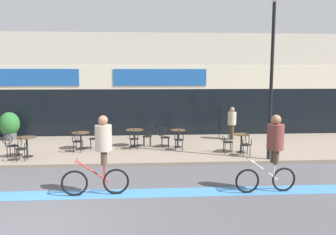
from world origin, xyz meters
The scene contains 24 objects.
ground_plane centered at (0.00, 0.00, 0.00)m, with size 120.00×120.00×0.00m, color #4C4C51.
sidewalk_slab centered at (0.00, 7.25, 0.06)m, with size 40.00×5.50×0.12m, color gray.
storefront_facade centered at (0.00, 11.96, 2.67)m, with size 40.00×4.06×5.37m.
bike_lane_stripe centered at (0.00, 1.80, 0.00)m, with size 36.00×0.70×0.01m, color #3D7AB7.
bistro_table_0 centered at (-2.03, 5.67, 0.67)m, with size 0.72×0.72×0.77m.
bistro_table_1 centered at (-0.25, 6.94, 0.63)m, with size 0.74×0.74×0.71m.
bistro_table_2 centered at (1.99, 7.33, 0.66)m, with size 0.78×0.78×0.74m.
bistro_table_3 centered at (3.87, 7.02, 0.66)m, with size 0.64×0.64×0.76m.
bistro_table_4 centered at (6.34, 5.88, 0.65)m, with size 0.66×0.66×0.75m.
cafe_chair_0_near centered at (-2.02, 5.05, 0.64)m, with size 0.43×0.59×0.90m.
cafe_chair_0_side centered at (-2.65, 5.67, 0.64)m, with size 0.58×0.41×0.90m.
cafe_chair_1_near centered at (-0.26, 6.31, 0.64)m, with size 0.45×0.60×0.90m.
cafe_chair_1_side centered at (0.37, 6.95, 0.64)m, with size 0.60×0.45×0.90m.
cafe_chair_2_near centered at (2.00, 6.70, 0.64)m, with size 0.41×0.58×0.90m.
cafe_chair_2_side centered at (2.62, 7.34, 0.64)m, with size 0.59×0.44×0.90m.
cafe_chair_3_near centered at (3.87, 6.39, 0.64)m, with size 0.45×0.60×0.90m.
cafe_chair_3_side centered at (3.25, 7.02, 0.64)m, with size 0.58×0.41×0.90m.
cafe_chair_4_near centered at (6.35, 5.25, 0.64)m, with size 0.43×0.59×0.90m.
cafe_chair_4_side centered at (5.72, 5.88, 0.64)m, with size 0.58×0.41×0.90m.
planter_pot centered at (-4.09, 9.20, 0.83)m, with size 0.94×0.94×1.34m.
lamp_post centered at (7.05, 4.76, 3.47)m, with size 0.26×0.26×5.89m.
cyclist_0 centered at (5.99, 1.69, 1.27)m, with size 1.73×0.53×2.16m.
cyclist_2 centered at (1.33, 1.76, 1.25)m, with size 1.81×0.53×2.17m.
pedestrian_near_end centered at (6.66, 8.61, 1.06)m, with size 0.47×0.47×1.58m.
Camera 1 is at (2.57, -6.87, 3.20)m, focal length 35.00 mm.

